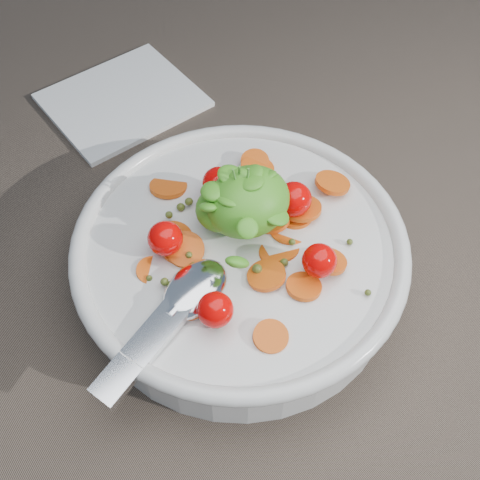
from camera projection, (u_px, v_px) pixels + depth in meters
ground at (253, 268)px, 0.54m from camera, size 6.00×6.00×0.00m
bowl at (240, 256)px, 0.51m from camera, size 0.30×0.28×0.12m
napkin at (123, 100)px, 0.68m from camera, size 0.16×0.14×0.01m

